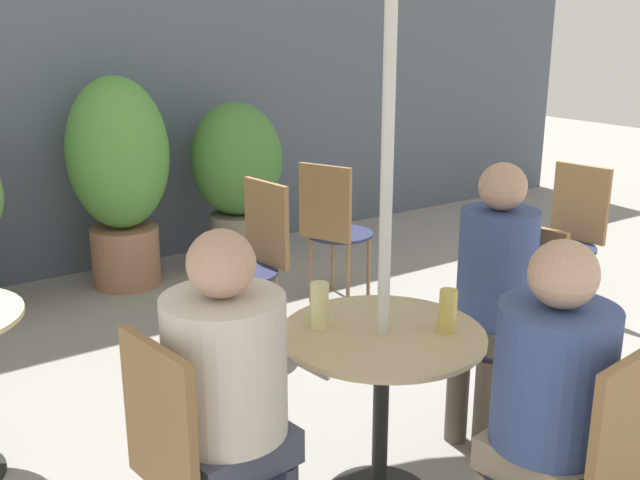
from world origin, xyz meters
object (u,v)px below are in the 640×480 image
object	(u,v)px
bistro_chair_0	(189,452)
bistro_chair_3	(254,251)
bistro_chair_1	(590,465)
bistro_chair_2	(512,312)
potted_plant_1	(119,170)
cafe_table_near	(382,375)
potted_plant_2	(237,172)
bistro_chair_6	(332,222)
beer_glass_0	(319,305)
seated_person_0	(231,387)
bistro_chair_4	(570,228)
seated_person_2	(494,281)
seated_person_1	(547,396)
beer_glass_1	(448,311)

from	to	relation	value
bistro_chair_0	bistro_chair_3	xyz separation A→B (m)	(1.16, 1.63, 0.00)
bistro_chair_1	bistro_chair_0	bearing A→B (deg)	-45.00
bistro_chair_2	bistro_chair_3	distance (m)	1.51
bistro_chair_2	potted_plant_1	xyz separation A→B (m)	(-0.72, 2.82, 0.25)
cafe_table_near	potted_plant_2	bearing A→B (deg)	71.34
bistro_chair_0	bistro_chair_6	size ratio (longest dim) A/B	1.00
bistro_chair_2	potted_plant_1	bearing A→B (deg)	-172.65
bistro_chair_6	potted_plant_1	bearing A→B (deg)	15.90
bistro_chair_6	beer_glass_0	xyz separation A→B (m)	(-1.21, -1.61, 0.23)
seated_person_0	cafe_table_near	bearing A→B (deg)	-90.00
beer_glass_0	potted_plant_2	distance (m)	2.94
bistro_chair_1	bistro_chair_4	bearing A→B (deg)	-148.49
seated_person_2	potted_plant_1	xyz separation A→B (m)	(-0.57, 2.84, 0.07)
potted_plant_2	bistro_chair_2	bearing A→B (deg)	-93.02
cafe_table_near	seated_person_1	world-z (taller)	seated_person_1
bistro_chair_0	bistro_chair_4	bearing A→B (deg)	-79.85
cafe_table_near	potted_plant_2	xyz separation A→B (m)	(0.97, 2.87, 0.17)
bistro_chair_1	bistro_chair_2	bearing A→B (deg)	-135.00
bistro_chair_6	beer_glass_0	world-z (taller)	bistro_chair_6
bistro_chair_4	bistro_chair_6	world-z (taller)	same
cafe_table_near	bistro_chair_2	distance (m)	0.83
bistro_chair_2	bistro_chair_4	bearing A→B (deg)	111.19
beer_glass_0	bistro_chair_0	bearing A→B (deg)	-157.87
potted_plant_1	potted_plant_2	bearing A→B (deg)	-3.06
potted_plant_2	beer_glass_0	bearing A→B (deg)	-112.75
bistro_chair_2	seated_person_1	distance (m)	1.08
bistro_chair_2	bistro_chair_4	size ratio (longest dim) A/B	1.00
bistro_chair_3	bistro_chair_4	world-z (taller)	same
bistro_chair_1	seated_person_2	size ratio (longest dim) A/B	0.76
bistro_chair_1	potted_plant_1	bearing A→B (deg)	-97.02
bistro_chair_6	seated_person_2	bearing A→B (deg)	143.67
bistro_chair_1	seated_person_0	size ratio (longest dim) A/B	0.77
bistro_chair_0	bistro_chair_4	xyz separation A→B (m)	(2.99, 0.93, 0.00)
cafe_table_near	beer_glass_0	size ratio (longest dim) A/B	4.36
cafe_table_near	beer_glass_0	bearing A→B (deg)	134.72
seated_person_1	seated_person_2	xyz separation A→B (m)	(0.59, 0.75, 0.02)
bistro_chair_2	bistro_chair_1	bearing A→B (deg)	-45.00
seated_person_0	beer_glass_0	size ratio (longest dim) A/B	7.11
bistro_chair_0	seated_person_0	size ratio (longest dim) A/B	0.77
bistro_chair_6	seated_person_0	xyz separation A→B (m)	(-1.72, -1.86, 0.16)
bistro_chair_1	bistro_chair_6	world-z (taller)	same
potted_plant_1	potted_plant_2	distance (m)	0.88
potted_plant_2	cafe_table_near	bearing A→B (deg)	-108.66
bistro_chair_1	beer_glass_1	size ratio (longest dim) A/B	5.94
bistro_chair_2	seated_person_1	size ratio (longest dim) A/B	0.78
bistro_chair_6	seated_person_2	size ratio (longest dim) A/B	0.76
bistro_chair_2	potted_plant_2	distance (m)	2.78
bistro_chair_4	potted_plant_2	bearing A→B (deg)	-157.53
seated_person_0	beer_glass_0	distance (m)	0.57
bistro_chair_4	bistro_chair_6	size ratio (longest dim) A/B	1.00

